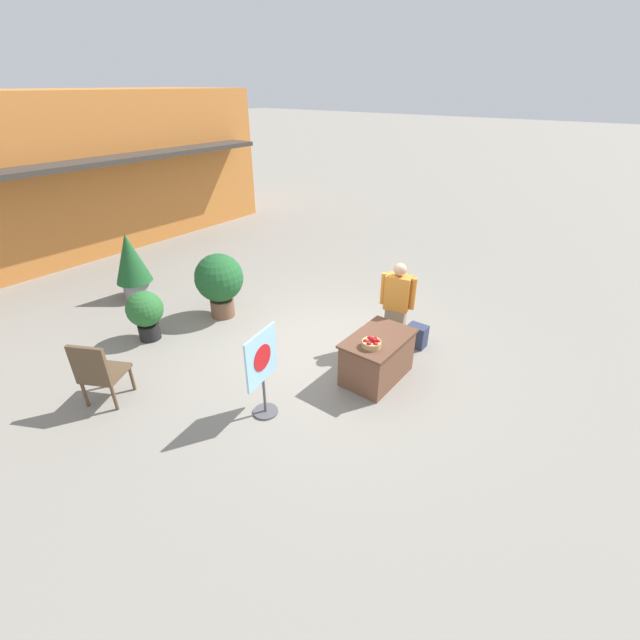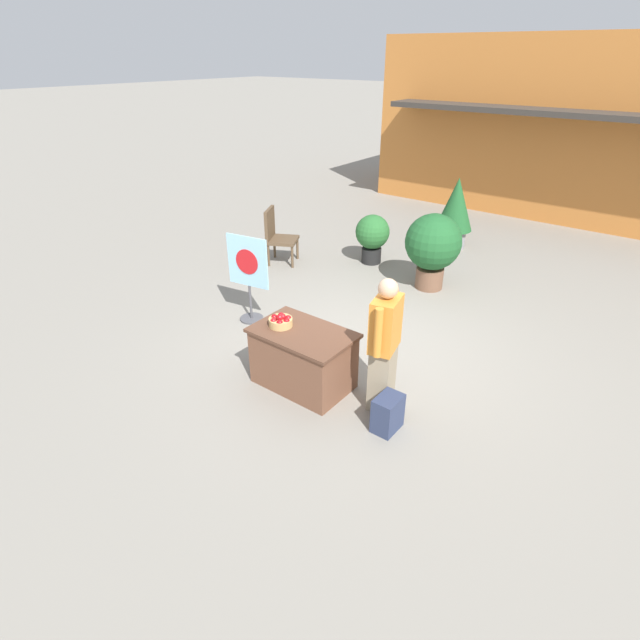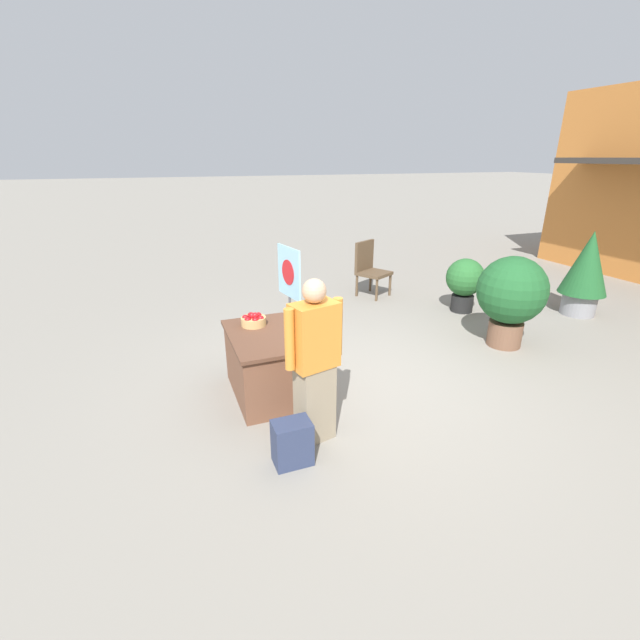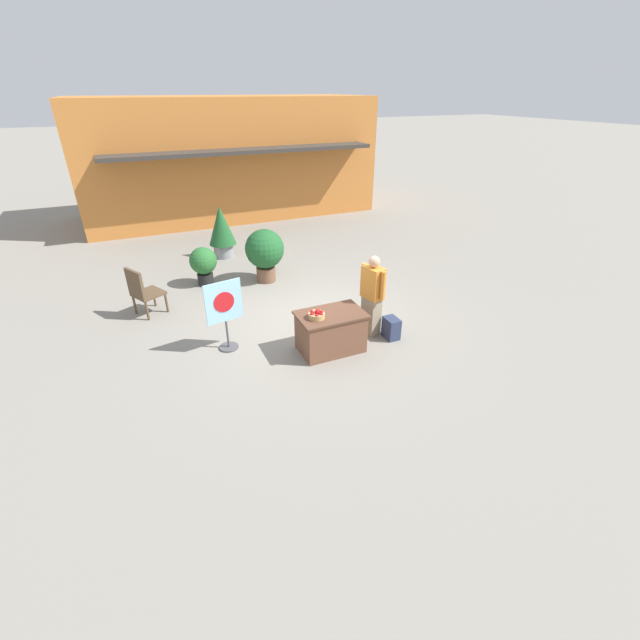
# 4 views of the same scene
# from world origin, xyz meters

# --- Properties ---
(ground_plane) EXTENTS (120.00, 120.00, 0.00)m
(ground_plane) POSITION_xyz_m (0.00, 0.00, 0.00)
(ground_plane) COLOR gray
(display_table) EXTENTS (1.21, 0.78, 0.75)m
(display_table) POSITION_xyz_m (-0.16, -1.17, 0.38)
(display_table) COLOR brown
(display_table) RESTS_ON ground_plane
(apple_basket) EXTENTS (0.29, 0.29, 0.16)m
(apple_basket) POSITION_xyz_m (-0.46, -1.22, 0.82)
(apple_basket) COLOR tan
(apple_basket) RESTS_ON display_table
(person_visitor) EXTENTS (0.35, 0.60, 1.62)m
(person_visitor) POSITION_xyz_m (0.82, -0.94, 0.82)
(person_visitor) COLOR gray
(person_visitor) RESTS_ON ground_plane
(backpack) EXTENTS (0.24, 0.34, 0.42)m
(backpack) POSITION_xyz_m (1.10, -1.26, 0.21)
(backpack) COLOR #2D3856
(backpack) RESTS_ON ground_plane
(poster_board) EXTENTS (0.68, 0.36, 1.35)m
(poster_board) POSITION_xyz_m (-1.88, -0.35, 0.77)
(poster_board) COLOR #4C4C51
(poster_board) RESTS_ON ground_plane
(patio_chair) EXTENTS (0.74, 0.74, 1.07)m
(patio_chair) POSITION_xyz_m (-3.17, 1.70, 0.58)
(patio_chair) COLOR brown
(patio_chair) RESTS_ON ground_plane
(potted_plant_far_right) EXTENTS (0.66, 0.66, 0.95)m
(potted_plant_far_right) POSITION_xyz_m (-1.70, 2.81, 0.56)
(potted_plant_far_right) COLOR black
(potted_plant_far_right) RESTS_ON ground_plane
(potted_plant_near_left) EXTENTS (0.96, 0.96, 1.32)m
(potted_plant_near_left) POSITION_xyz_m (-0.25, 2.42, 0.78)
(potted_plant_near_left) COLOR brown
(potted_plant_near_left) RESTS_ON ground_plane
(potted_plant_near_right) EXTENTS (0.76, 0.76, 1.46)m
(potted_plant_near_right) POSITION_xyz_m (-0.83, 4.61, 0.80)
(potted_plant_near_right) COLOR gray
(potted_plant_near_right) RESTS_ON ground_plane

